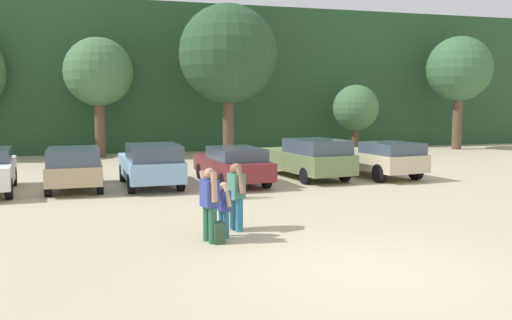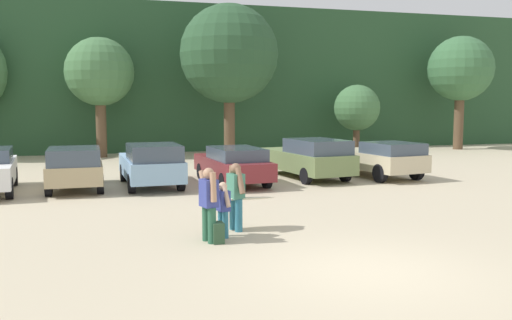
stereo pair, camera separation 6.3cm
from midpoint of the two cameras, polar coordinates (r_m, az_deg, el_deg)
ground_plane at (r=10.36m, az=11.44°, el=-11.17°), size 120.00×120.00×0.00m
hillside_ridge at (r=39.58m, az=-9.60°, el=8.03°), size 108.00×12.00×8.93m
tree_ridge_back at (r=31.32m, az=-16.02°, el=8.66°), size 3.70×3.70×6.50m
tree_far_left at (r=30.74m, az=-2.97°, el=10.85°), size 5.41×5.41×8.35m
tree_right at (r=34.46m, az=10.21°, el=5.30°), size 2.80×2.80×4.07m
tree_left at (r=37.59m, az=20.21°, el=8.76°), size 4.07×4.07×7.15m
parked_car_tan at (r=19.97m, az=-18.35°, el=-0.70°), size 1.89×3.98×1.51m
parked_car_sky_blue at (r=20.03m, az=-10.90°, el=-0.42°), size 2.03×4.56×1.59m
parked_car_maroon at (r=20.50m, az=-2.51°, el=-0.41°), size 2.09×4.83×1.38m
parked_car_olive_green at (r=21.97m, az=5.30°, el=0.25°), size 2.53×4.98×1.60m
parked_car_champagne at (r=22.71m, az=12.52°, el=0.20°), size 2.53×4.49×1.46m
person_adult at (r=13.03m, az=-2.18°, el=-3.39°), size 0.38×0.73×1.61m
person_child at (r=12.44m, az=-3.50°, el=-4.78°), size 0.30×0.62×1.26m
person_companion at (r=12.00m, az=-4.96°, el=-4.18°), size 0.39×0.74×1.63m
surfboard_cream at (r=13.16m, az=-1.92°, el=-4.03°), size 1.85×0.60×0.16m
backpack_dropped at (r=12.06m, az=-4.04°, el=-7.50°), size 0.24×0.34×0.45m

